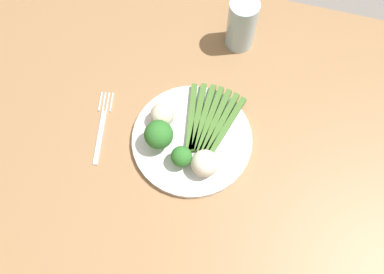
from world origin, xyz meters
name	(u,v)px	position (x,y,z in m)	size (l,w,h in m)	color
ground_plane	(190,219)	(0.00, 0.00, -0.01)	(6.00, 6.00, 0.02)	gray
dining_table	(188,163)	(0.00, 0.00, 0.62)	(1.20, 0.86, 0.73)	#9E754C
plate	(192,139)	(0.01, 0.01, 0.74)	(0.24, 0.24, 0.01)	white
asparagus_bundle	(209,120)	(0.03, 0.06, 0.75)	(0.12, 0.16, 0.01)	#47752D
broccoli_outer_edge	(180,156)	(0.00, -0.04, 0.78)	(0.04, 0.04, 0.05)	#609E3D
broccoli_right	(159,135)	(-0.05, -0.02, 0.79)	(0.06, 0.06, 0.07)	#609E3D
cauliflower_mid	(205,163)	(0.05, -0.04, 0.77)	(0.05, 0.05, 0.05)	white
cauliflower_left	(162,115)	(-0.06, 0.03, 0.77)	(0.05, 0.05, 0.05)	beige
fork	(102,126)	(-0.18, -0.01, 0.73)	(0.05, 0.17, 0.00)	silver
water_glass	(242,24)	(0.04, 0.28, 0.79)	(0.06, 0.06, 0.12)	silver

